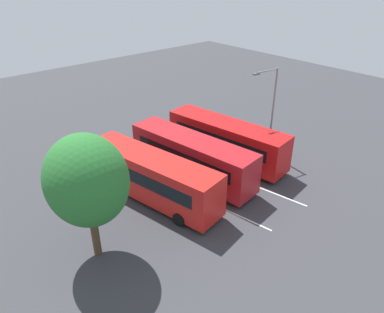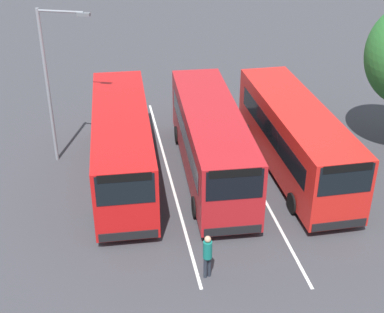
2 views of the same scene
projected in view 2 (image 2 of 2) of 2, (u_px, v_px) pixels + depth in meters
The scene contains 8 objects.
ground_plane at pixel (209, 173), 25.82m from camera, with size 75.59×75.59×0.00m, color #38383D.
bus_far_left at pixel (122, 143), 24.58m from camera, with size 10.74×3.88×3.28m.
bus_center_left at pixel (211, 140), 24.86m from camera, with size 10.74×3.78×3.28m.
bus_center_right at pixel (295, 137), 25.15m from camera, with size 10.77×4.31×3.28m.
pedestrian at pixel (208, 253), 18.96m from camera, with size 0.43×0.43×1.77m.
street_lamp at pixel (51, 78), 24.84m from camera, with size 0.59×2.42×7.43m.
lane_stripe_outer_left at pixel (169, 173), 25.81m from camera, with size 16.12×0.12×0.01m, color silver.
lane_stripe_inner_left at pixel (250, 172), 25.82m from camera, with size 16.12×0.12×0.01m, color silver.
Camera 2 is at (22.22, -0.91, 13.17)m, focal length 51.09 mm.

